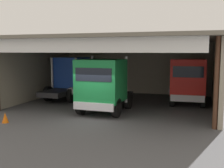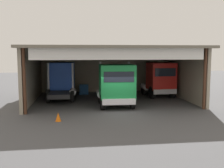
{
  "view_description": "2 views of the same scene",
  "coord_description": "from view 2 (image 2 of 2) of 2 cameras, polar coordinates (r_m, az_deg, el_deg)",
  "views": [
    {
      "loc": [
        5.81,
        -13.93,
        3.81
      ],
      "look_at": [
        0.0,
        3.69,
        1.59
      ],
      "focal_mm": 43.91,
      "sensor_mm": 36.0,
      "label": 1
    },
    {
      "loc": [
        -2.93,
        -18.78,
        4.26
      ],
      "look_at": [
        0.0,
        3.69,
        1.59
      ],
      "focal_mm": 43.37,
      "sensor_mm": 36.0,
      "label": 2
    }
  ],
  "objects": [
    {
      "name": "traffic_cone",
      "position": [
        17.17,
        -11.28,
        -6.81
      ],
      "size": [
        0.36,
        0.36,
        0.56
      ],
      "primitive_type": "cone",
      "color": "orange",
      "rests_on": "ground"
    },
    {
      "name": "truck_blue_right_bay",
      "position": [
        24.78,
        -10.56,
        0.75
      ],
      "size": [
        2.51,
        4.96,
        3.32
      ],
      "rotation": [
        0.0,
        0.0,
        -0.02
      ],
      "color": "#1E47B7",
      "rests_on": "ground"
    },
    {
      "name": "truck_red_left_bay",
      "position": [
        26.08,
        9.93,
        0.94
      ],
      "size": [
        2.69,
        4.99,
        3.28
      ],
      "rotation": [
        0.0,
        0.0,
        3.21
      ],
      "color": "red",
      "rests_on": "ground"
    },
    {
      "name": "ground_plane",
      "position": [
        19.48,
        1.41,
        -5.91
      ],
      "size": [
        80.0,
        80.0,
        0.0
      ],
      "primitive_type": "plane",
      "color": "#4C4C4F",
      "rests_on": "ground"
    },
    {
      "name": "oil_drum",
      "position": [
        28.34,
        -5.95,
        -1.0
      ],
      "size": [
        0.58,
        0.58,
        0.94
      ],
      "primitive_type": "cylinder",
      "color": "gold",
      "rests_on": "ground"
    },
    {
      "name": "truck_green_center_bay",
      "position": [
        20.9,
        0.83,
        -0.15
      ],
      "size": [
        2.74,
        5.24,
        3.5
      ],
      "rotation": [
        0.0,
        0.0,
        3.12
      ],
      "color": "#197F3D",
      "rests_on": "ground"
    },
    {
      "name": "workshop_shed",
      "position": [
        25.0,
        -0.7,
        4.67
      ],
      "size": [
        14.1,
        11.48,
        4.74
      ],
      "color": "#9E937F",
      "rests_on": "ground"
    },
    {
      "name": "tool_cart",
      "position": [
        27.69,
        -5.96,
        -1.12
      ],
      "size": [
        0.9,
        0.6,
        1.0
      ],
      "primitive_type": "cube",
      "color": "#1E59A5",
      "rests_on": "ground"
    }
  ]
}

